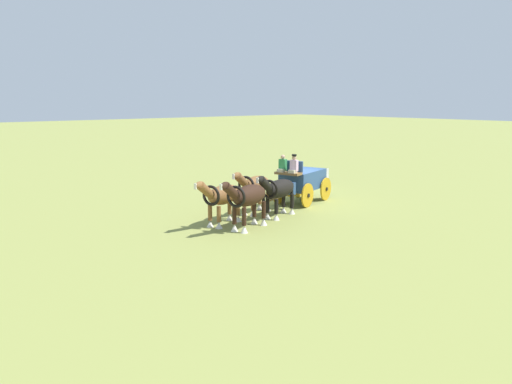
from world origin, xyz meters
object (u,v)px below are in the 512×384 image
object	(u,v)px
draft_horse_rear_off	(255,187)
show_wagon	(301,181)
draft_horse_rear_near	(278,190)
draft_horse_lead_off	(222,196)
draft_horse_lead_near	(247,197)

from	to	relation	value
draft_horse_rear_off	show_wagon	bearing A→B (deg)	-173.11
show_wagon	draft_horse_rear_near	world-z (taller)	show_wagon
show_wagon	draft_horse_lead_off	size ratio (longest dim) A/B	1.89
draft_horse_rear_off	draft_horse_lead_off	bearing A→B (deg)	17.29
draft_horse_rear_near	draft_horse_lead_near	distance (m)	2.59
draft_horse_rear_near	show_wagon	bearing A→B (deg)	-152.32
show_wagon	draft_horse_rear_off	xyz separation A→B (m)	(3.58, 0.43, 0.13)
draft_horse_rear_off	draft_horse_lead_near	size ratio (longest dim) A/B	0.93
draft_horse_lead_near	draft_horse_lead_off	bearing A→B (deg)	-72.38
draft_horse_rear_off	draft_horse_lead_off	distance (m)	2.60
draft_horse_lead_near	show_wagon	bearing A→B (deg)	-156.66
draft_horse_rear_near	draft_horse_lead_off	xyz separation A→B (m)	(2.87, -0.47, -0.00)
show_wagon	draft_horse_lead_off	world-z (taller)	show_wagon
show_wagon	draft_horse_lead_off	bearing A→B (deg)	11.25
show_wagon	draft_horse_lead_off	xyz separation A→B (m)	(6.06, 1.21, 0.10)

